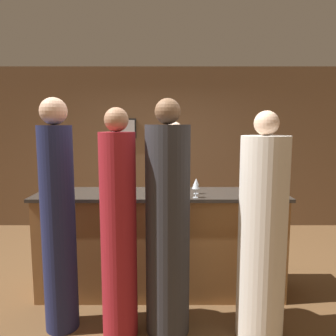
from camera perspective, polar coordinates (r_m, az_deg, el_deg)
ground_plane at (r=3.84m, az=-1.00°, el=-20.58°), size 14.00×14.00×0.00m
back_wall at (r=5.80m, az=-0.53°, el=3.47°), size 8.00×0.08×2.80m
bar_counter at (r=3.61m, az=-1.02°, el=-12.84°), size 2.61×0.64×1.10m
bartender at (r=4.33m, az=1.28°, el=-5.13°), size 0.35×0.35×1.85m
guest_0 at (r=3.02m, az=-18.31°, el=-8.83°), size 0.29×0.29×2.03m
guest_1 at (r=2.83m, az=-8.34°, el=-10.84°), size 0.30×0.30×1.95m
guest_2 at (r=2.84m, az=0.19°, el=-10.22°), size 0.38×0.38×2.02m
guest_3 at (r=2.91m, az=16.33°, el=-11.24°), size 0.40×0.40×1.92m
wine_bottle_0 at (r=3.34m, az=0.24°, el=-2.64°), size 0.07×0.07×0.31m
wine_bottle_1 at (r=3.77m, az=17.70°, el=-2.13°), size 0.07×0.07×0.27m
wine_glass_0 at (r=3.54m, az=18.35°, el=-2.41°), size 0.07×0.07×0.16m
wine_glass_1 at (r=3.36m, az=-2.71°, el=-2.45°), size 0.08×0.08×0.17m
wine_glass_2 at (r=3.40m, az=5.18°, el=-2.51°), size 0.06×0.06×0.16m
wine_glass_3 at (r=3.22m, az=5.10°, el=-3.05°), size 0.08×0.08×0.16m
wine_glass_4 at (r=3.27m, az=-9.38°, el=-2.67°), size 0.08×0.08×0.17m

